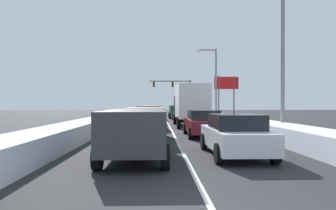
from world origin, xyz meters
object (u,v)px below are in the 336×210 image
at_px(sedan_white_right_lane_nearest, 235,135).
at_px(roadside_sign_right, 226,87).
at_px(suv_tan_center_lane_second, 145,120).
at_px(street_lamp_right_near, 277,40).
at_px(sedan_red_center_lane_third, 150,119).
at_px(traffic_light_gantry, 177,89).
at_px(suv_green_right_lane_fifth, 177,110).
at_px(sedan_maroon_right_lane_second, 203,123).
at_px(street_lamp_right_mid, 213,77).
at_px(sedan_navy_right_lane_fourth, 182,114).
at_px(suv_silver_center_lane_fifth, 153,111).
at_px(box_truck_right_lane_third, 190,103).
at_px(suv_charcoal_center_lane_nearest, 136,129).
at_px(suv_gray_center_lane_fourth, 148,113).

distance_m(sedan_white_right_lane_nearest, roadside_sign_right, 30.16).
bearing_deg(suv_tan_center_lane_second, street_lamp_right_near, 5.67).
xyz_separation_m(sedan_red_center_lane_third, street_lamp_right_near, (7.22, -5.88, 4.68)).
distance_m(sedan_white_right_lane_nearest, traffic_light_gantry, 45.30).
bearing_deg(roadside_sign_right, suv_green_right_lane_fifth, -176.17).
bearing_deg(sedan_red_center_lane_third, suv_green_right_lane_fifth, 79.85).
bearing_deg(sedan_maroon_right_lane_second, suv_green_right_lane_fifth, 90.35).
xyz_separation_m(suv_green_right_lane_fifth, suv_tan_center_lane_second, (-3.14, -23.57, 0.00)).
bearing_deg(roadside_sign_right, sedan_maroon_right_lane_second, -105.69).
xyz_separation_m(sedan_maroon_right_lane_second, traffic_light_gantry, (0.93, 38.43, 3.73)).
bearing_deg(traffic_light_gantry, sedan_maroon_right_lane_second, -91.38).
relative_size(suv_tan_center_lane_second, traffic_light_gantry, 0.65).
height_order(suv_tan_center_lane_second, roadside_sign_right, roadside_sign_right).
bearing_deg(sedan_maroon_right_lane_second, sedan_red_center_lane_third, 121.20).
xyz_separation_m(suv_tan_center_lane_second, street_lamp_right_mid, (7.47, 21.57, 4.11)).
xyz_separation_m(sedan_navy_right_lane_fourth, sedan_red_center_lane_third, (-3.20, -10.78, 0.00)).
xyz_separation_m(sedan_white_right_lane_nearest, sedan_red_center_lane_third, (-3.35, 11.94, 0.00)).
bearing_deg(suv_silver_center_lane_fifth, sedan_navy_right_lane_fourth, -37.10).
height_order(sedan_maroon_right_lane_second, suv_tan_center_lane_second, suv_tan_center_lane_second).
distance_m(box_truck_right_lane_third, suv_charcoal_center_lane_nearest, 15.48).
bearing_deg(street_lamp_right_mid, suv_gray_center_lane_fourth, -131.56).
xyz_separation_m(sedan_white_right_lane_nearest, suv_silver_center_lane_fifth, (-3.39, 25.17, 0.25)).
bearing_deg(suv_charcoal_center_lane_nearest, box_truck_right_lane_third, 77.18).
xyz_separation_m(sedan_maroon_right_lane_second, box_truck_right_lane_third, (0.08, 7.76, 1.14)).
xyz_separation_m(sedan_maroon_right_lane_second, suv_gray_center_lane_fourth, (-3.52, 11.50, 0.25)).
relative_size(box_truck_right_lane_third, suv_gray_center_lane_fourth, 1.47).
height_order(sedan_red_center_lane_third, traffic_light_gantry, traffic_light_gantry).
relative_size(sedan_white_right_lane_nearest, suv_gray_center_lane_fourth, 0.92).
relative_size(suv_charcoal_center_lane_nearest, suv_gray_center_lane_fourth, 1.00).
bearing_deg(suv_green_right_lane_fifth, roadside_sign_right, 3.83).
height_order(sedan_navy_right_lane_fourth, traffic_light_gantry, traffic_light_gantry).
distance_m(sedan_maroon_right_lane_second, sedan_red_center_lane_third, 6.12).
height_order(sedan_maroon_right_lane_second, street_lamp_right_near, street_lamp_right_near).
height_order(box_truck_right_lane_third, suv_green_right_lane_fifth, box_truck_right_lane_third).
xyz_separation_m(box_truck_right_lane_third, sedan_navy_right_lane_fourth, (-0.05, 8.26, -1.14)).
height_order(suv_tan_center_lane_second, street_lamp_right_near, street_lamp_right_near).
xyz_separation_m(box_truck_right_lane_third, street_lamp_right_near, (3.97, -8.40, 3.54)).
relative_size(sedan_maroon_right_lane_second, street_lamp_right_mid, 0.52).
relative_size(sedan_white_right_lane_nearest, sedan_navy_right_lane_fourth, 1.00).
bearing_deg(suv_green_right_lane_fifth, box_truck_right_lane_third, -89.16).
relative_size(sedan_white_right_lane_nearest, street_lamp_right_near, 0.49).
xyz_separation_m(sedan_navy_right_lane_fourth, roadside_sign_right, (6.33, 6.62, 3.25)).
relative_size(sedan_white_right_lane_nearest, suv_green_right_lane_fifth, 0.92).
relative_size(suv_green_right_lane_fifth, roadside_sign_right, 0.89).
xyz_separation_m(suv_silver_center_lane_fifth, street_lamp_right_near, (7.26, -19.11, 4.43)).
height_order(sedan_maroon_right_lane_second, street_lamp_right_mid, street_lamp_right_mid).
distance_m(sedan_maroon_right_lane_second, suv_green_right_lane_fifth, 22.20).
bearing_deg(sedan_red_center_lane_third, suv_gray_center_lane_fourth, 93.19).
bearing_deg(suv_gray_center_lane_fourth, box_truck_right_lane_third, -46.15).
height_order(box_truck_right_lane_third, traffic_light_gantry, traffic_light_gantry).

